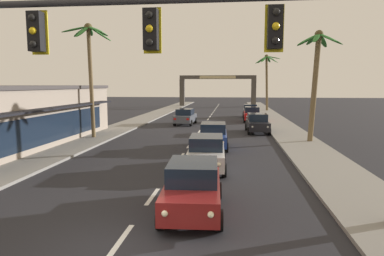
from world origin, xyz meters
name	(u,v)px	position (x,y,z in m)	size (l,w,h in m)	color
ground_plane	(112,252)	(0.00, 0.00, 0.00)	(220.00, 220.00, 0.00)	#232328
sidewalk_right	(294,138)	(7.80, 20.00, 0.07)	(3.20, 110.00, 0.14)	gray
sidewalk_left	(103,134)	(-7.80, 20.00, 0.07)	(3.20, 110.00, 0.14)	gray
lane_markings	(201,136)	(0.41, 20.34, 0.00)	(4.28, 88.28, 0.01)	silver
traffic_signal_mast	(224,52)	(2.76, -0.07, 4.94)	(11.49, 0.41, 6.67)	#2D2D33
sedan_lead_at_stop_bar	(193,187)	(1.70, 3.07, 0.85)	(2.12, 4.51, 1.68)	maroon
sedan_third_in_queue	(206,153)	(1.70, 9.03, 0.85)	(2.09, 4.50, 1.68)	silver
sedan_fifth_in_queue	(213,135)	(1.71, 15.00, 0.85)	(2.06, 4.49, 1.68)	navy
sedan_oncoming_far	(185,116)	(-2.01, 28.66, 0.85)	(2.15, 4.52, 1.68)	#4C515B
sedan_parked_nearest_kerb	(257,123)	(5.15, 23.13, 0.85)	(2.06, 4.49, 1.68)	black
sedan_parked_mid_kerb	(252,114)	(5.17, 32.71, 0.85)	(2.01, 4.47, 1.68)	red
sedan_parked_far_kerb	(250,111)	(5.25, 38.00, 0.85)	(2.07, 4.50, 1.68)	#4C515B
palm_left_second	(90,53)	(-7.90, 18.04, 6.57)	(3.71, 3.77, 8.81)	brown
palm_right_second	(316,66)	(8.80, 17.97, 5.50)	(3.27, 3.31, 8.01)	brown
palm_right_farthest	(267,70)	(8.22, 48.97, 6.48)	(3.99, 3.98, 8.91)	brown
town_gateway_arch	(218,86)	(0.00, 60.19, 3.93)	(14.68, 0.90, 5.98)	#423D38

